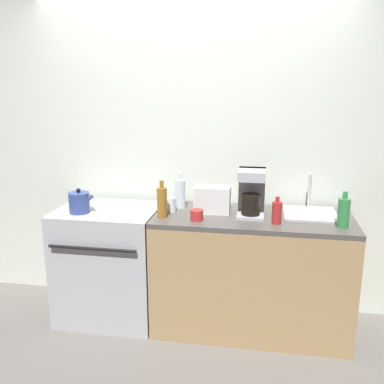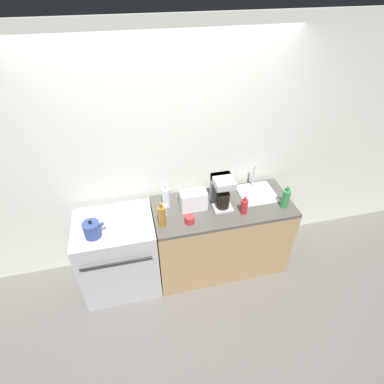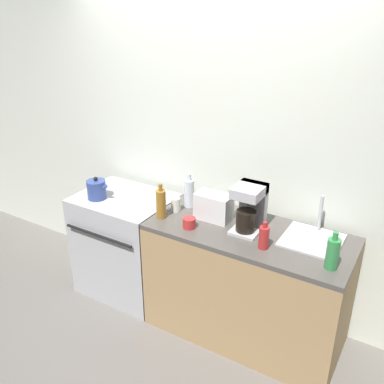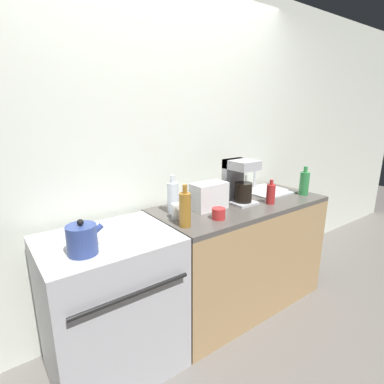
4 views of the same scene
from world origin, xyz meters
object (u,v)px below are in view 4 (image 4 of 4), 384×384
bottle_red (271,194)px  cup_white (177,211)px  cup_red (219,214)px  stove (112,303)px  toaster (209,196)px  kettle (82,239)px  coffee_maker (239,181)px  bottle_amber (185,209)px  bottle_green (304,183)px  bottle_clear (173,197)px

bottle_red → cup_white: (-0.79, 0.16, -0.03)m
cup_red → cup_white: 0.28m
stove → toaster: toaster is taller
stove → kettle: bearing=-144.3°
coffee_maker → bottle_amber: bearing=-165.3°
stove → bottle_amber: bearing=-15.1°
kettle → bottle_green: size_ratio=0.77×
coffee_maker → bottle_clear: (-0.55, 0.10, -0.06)m
bottle_red → cup_red: bearing=-178.2°
bottle_red → bottle_green: (0.44, -0.00, 0.02)m
bottle_clear → bottle_amber: size_ratio=1.01×
kettle → bottle_clear: 0.77m
kettle → bottle_red: 1.46m
kettle → cup_red: (0.90, -0.03, -0.04)m
toaster → bottle_green: (0.92, -0.19, 0.00)m
bottle_red → bottle_green: bottle_green is taller
bottle_amber → cup_white: bottle_amber is taller
toaster → bottle_red: bearing=-21.7°
bottle_amber → cup_red: bottle_amber is taller
bottle_red → bottle_green: bearing=-0.3°
kettle → cup_white: (0.67, 0.14, -0.03)m
bottle_red → bottle_amber: (-0.82, 0.01, 0.03)m
toaster → coffee_maker: 0.30m
toaster → bottle_green: size_ratio=1.07×
toaster → bottle_clear: bottle_clear is taller
kettle → bottle_amber: bottle_amber is taller
coffee_maker → cup_white: coffee_maker is taller
bottle_clear → stove: bearing=-165.7°
coffee_maker → bottle_clear: 0.57m
bottle_green → bottle_amber: 1.26m
bottle_amber → cup_red: bearing=-5.7°
toaster → cup_white: size_ratio=2.48×
toaster → bottle_red: 0.51m
toaster → cup_white: toaster is taller
bottle_amber → toaster: bearing=27.5°
bottle_red → cup_white: 0.80m
bottle_green → bottle_red: bearing=179.7°
toaster → cup_white: 0.32m
kettle → cup_red: kettle is taller
bottle_amber → cup_white: 0.16m
toaster → cup_white: (-0.31, -0.03, -0.05)m
toaster → bottle_amber: bearing=-152.5°
stove → bottle_clear: (0.55, 0.14, 0.56)m
coffee_maker → bottle_amber: 0.66m
stove → cup_white: size_ratio=8.40×
bottle_red → bottle_clear: 0.79m
toaster → cup_red: 0.23m
bottle_red → bottle_green: size_ratio=0.77×
bottle_red → cup_white: bottle_red is taller
kettle → bottle_red: (1.46, -0.01, 0.00)m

